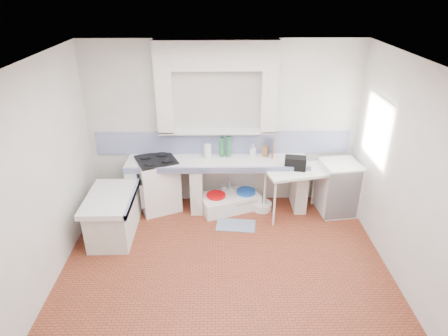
{
  "coord_description": "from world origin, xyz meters",
  "views": [
    {
      "loc": [
        -0.09,
        -4.15,
        3.61
      ],
      "look_at": [
        0.0,
        1.0,
        1.1
      ],
      "focal_mm": 31.27,
      "sensor_mm": 36.0,
      "label": 1
    }
  ],
  "objects_px": {
    "sink": "(229,202)",
    "side_table": "(295,193)",
    "fridge": "(338,188)",
    "stove": "(158,185)"
  },
  "relations": [
    {
      "from": "sink",
      "to": "fridge",
      "type": "bearing_deg",
      "value": -24.07
    },
    {
      "from": "sink",
      "to": "fridge",
      "type": "height_order",
      "value": "fridge"
    },
    {
      "from": "stove",
      "to": "side_table",
      "type": "xyz_separation_m",
      "value": [
        2.3,
        -0.26,
        -0.03
      ]
    },
    {
      "from": "sink",
      "to": "side_table",
      "type": "bearing_deg",
      "value": -31.29
    },
    {
      "from": "sink",
      "to": "side_table",
      "type": "distance_m",
      "value": 1.14
    },
    {
      "from": "stove",
      "to": "sink",
      "type": "distance_m",
      "value": 1.26
    },
    {
      "from": "sink",
      "to": "fridge",
      "type": "xyz_separation_m",
      "value": [
        1.83,
        -0.12,
        0.33
      ]
    },
    {
      "from": "stove",
      "to": "fridge",
      "type": "relative_size",
      "value": 0.99
    },
    {
      "from": "fridge",
      "to": "sink",
      "type": "bearing_deg",
      "value": 168.7
    },
    {
      "from": "stove",
      "to": "sink",
      "type": "height_order",
      "value": "stove"
    }
  ]
}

